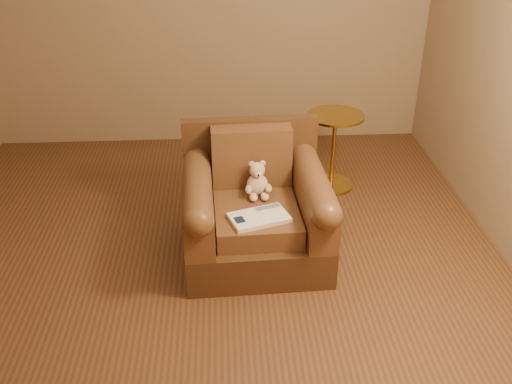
{
  "coord_description": "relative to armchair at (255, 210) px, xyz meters",
  "views": [
    {
      "loc": [
        0.13,
        -3.14,
        2.25
      ],
      "look_at": [
        0.32,
        -0.01,
        0.51
      ],
      "focal_mm": 40.0,
      "sensor_mm": 36.0,
      "label": 1
    }
  ],
  "objects": [
    {
      "name": "floor",
      "position": [
        -0.32,
        -0.08,
        -0.32
      ],
      "size": [
        4.0,
        4.0,
        0.0
      ],
      "primitive_type": "plane",
      "color": "#56331D",
      "rests_on": "ground"
    },
    {
      "name": "armchair",
      "position": [
        0.0,
        0.0,
        0.0
      ],
      "size": [
        0.95,
        0.91,
        0.83
      ],
      "rotation": [
        0.0,
        0.0,
        0.04
      ],
      "color": "#432916",
      "rests_on": "floor"
    },
    {
      "name": "guidebook",
      "position": [
        0.01,
        -0.24,
        0.09
      ],
      "size": [
        0.41,
        0.32,
        0.03
      ],
      "rotation": [
        0.0,
        0.0,
        0.32
      ],
      "color": "beige",
      "rests_on": "armchair"
    },
    {
      "name": "teddy_bear",
      "position": [
        0.02,
        0.08,
        0.17
      ],
      "size": [
        0.18,
        0.2,
        0.24
      ],
      "rotation": [
        0.0,
        0.0,
        0.08
      ],
      "color": "#D1AF92",
      "rests_on": "armchair"
    },
    {
      "name": "side_table",
      "position": [
        0.68,
        0.89,
        0.02
      ],
      "size": [
        0.45,
        0.45,
        0.63
      ],
      "color": "gold",
      "rests_on": "floor"
    }
  ]
}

